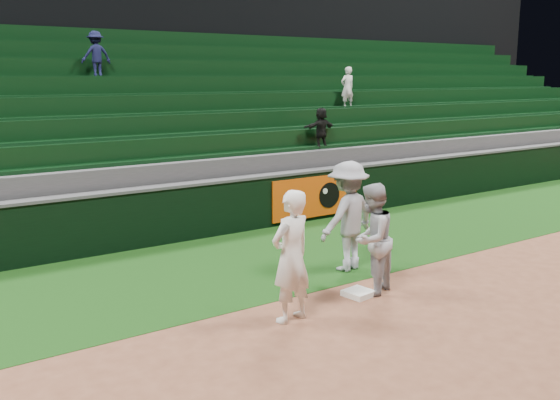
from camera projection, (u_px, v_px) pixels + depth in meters
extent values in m
plane|color=brown|center=(362.00, 305.00, 9.75)|extent=(70.00, 70.00, 0.00)
cube|color=black|center=(258.00, 259.00, 12.16)|extent=(36.00, 4.20, 0.01)
cube|color=black|center=(41.00, 6.00, 22.61)|extent=(40.00, 12.00, 12.00)
cube|color=white|center=(358.00, 293.00, 10.15)|extent=(0.47, 0.47, 0.09)
imported|color=white|center=(291.00, 256.00, 8.96)|extent=(0.79, 0.59, 1.95)
imported|color=#A4A6AF|center=(372.00, 239.00, 10.12)|extent=(1.10, 0.99, 1.84)
imported|color=#9799A4|center=(348.00, 216.00, 11.35)|extent=(1.41, 0.97, 2.01)
cube|color=black|center=(204.00, 210.00, 13.82)|extent=(36.00, 0.35, 1.20)
cube|color=#D84C0A|center=(316.00, 197.00, 15.34)|extent=(2.60, 0.05, 1.00)
cylinder|color=black|center=(329.00, 195.00, 15.54)|extent=(0.64, 0.02, 0.64)
cylinder|color=white|center=(325.00, 191.00, 15.42)|extent=(0.14, 0.02, 0.14)
cube|color=#424244|center=(204.00, 183.00, 13.69)|extent=(36.00, 0.40, 0.06)
cube|color=#3A3A3D|center=(189.00, 195.00, 14.35)|extent=(36.00, 0.85, 1.65)
cube|color=black|center=(183.00, 148.00, 14.35)|extent=(36.00, 0.14, 0.50)
cube|color=black|center=(186.00, 157.00, 14.25)|extent=(36.00, 0.45, 0.08)
cube|color=#3A3A3D|center=(173.00, 180.00, 14.99)|extent=(36.00, 0.85, 2.10)
cube|color=black|center=(166.00, 126.00, 14.94)|extent=(36.00, 0.14, 0.50)
cube|color=black|center=(170.00, 135.00, 14.85)|extent=(36.00, 0.45, 0.08)
cube|color=#3A3A3D|center=(158.00, 167.00, 15.63)|extent=(36.00, 0.85, 2.55)
cube|color=black|center=(151.00, 105.00, 15.54)|extent=(36.00, 0.14, 0.50)
cube|color=black|center=(154.00, 114.00, 15.44)|extent=(36.00, 0.45, 0.08)
cube|color=#3A3A3D|center=(144.00, 155.00, 16.27)|extent=(36.00, 0.85, 3.00)
cube|color=black|center=(137.00, 87.00, 16.13)|extent=(36.00, 0.14, 0.50)
cube|color=black|center=(140.00, 95.00, 16.04)|extent=(36.00, 0.45, 0.08)
cube|color=#3A3A3D|center=(131.00, 143.00, 16.91)|extent=(36.00, 0.85, 3.45)
cube|color=black|center=(124.00, 69.00, 16.73)|extent=(36.00, 0.14, 0.50)
cube|color=black|center=(127.00, 77.00, 16.63)|extent=(36.00, 0.45, 0.08)
cube|color=#3A3A3D|center=(119.00, 133.00, 17.55)|extent=(36.00, 0.85, 3.90)
cube|color=black|center=(112.00, 53.00, 17.33)|extent=(36.00, 0.14, 0.50)
cube|color=black|center=(115.00, 60.00, 17.23)|extent=(36.00, 0.45, 0.08)
cube|color=#3A3A3D|center=(109.00, 123.00, 18.19)|extent=(36.00, 0.85, 4.35)
cube|color=black|center=(101.00, 38.00, 17.92)|extent=(36.00, 0.14, 0.50)
cube|color=black|center=(103.00, 45.00, 17.83)|extent=(36.00, 0.45, 0.08)
imported|color=black|center=(321.00, 128.00, 16.20)|extent=(1.01, 0.39, 1.07)
imported|color=silver|center=(347.00, 88.00, 18.69)|extent=(0.47, 0.32, 1.24)
imported|color=#0F1235|center=(96.00, 55.00, 15.95)|extent=(0.80, 0.50, 1.20)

